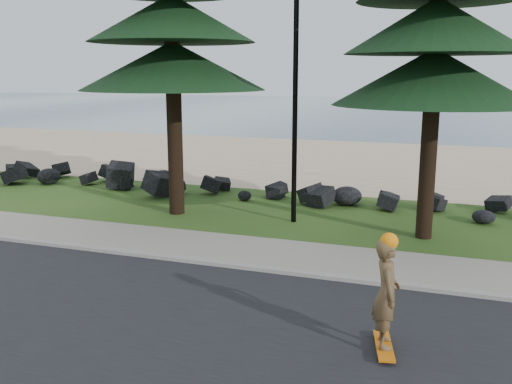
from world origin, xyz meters
TOP-DOWN VIEW (x-y plane):
  - ground at (0.00, 0.00)m, footprint 160.00×160.00m
  - road at (0.00, -4.50)m, footprint 160.00×7.00m
  - kerb at (0.00, -0.90)m, footprint 160.00×0.20m
  - sidewalk at (0.00, 0.20)m, footprint 160.00×2.00m
  - beach_sand at (0.00, 14.50)m, footprint 160.00×15.00m
  - ocean at (0.00, 51.00)m, footprint 160.00×58.00m
  - seawall_boulders at (0.00, 5.60)m, footprint 60.00×2.40m
  - lamp_post at (0.00, 3.20)m, footprint 0.25×0.14m
  - skateboarder at (3.30, -3.59)m, footprint 0.51×1.01m

SIDE VIEW (x-z plane):
  - ground at x=0.00m, z-range 0.00..0.00m
  - seawall_boulders at x=0.00m, z-range -0.55..0.55m
  - ocean at x=0.00m, z-range 0.00..0.01m
  - beach_sand at x=0.00m, z-range 0.00..0.01m
  - road at x=0.00m, z-range 0.00..0.02m
  - sidewalk at x=0.00m, z-range 0.00..0.08m
  - kerb at x=0.00m, z-range 0.00..0.10m
  - skateboarder at x=3.30m, z-range 0.01..1.83m
  - lamp_post at x=0.00m, z-range 0.06..8.20m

